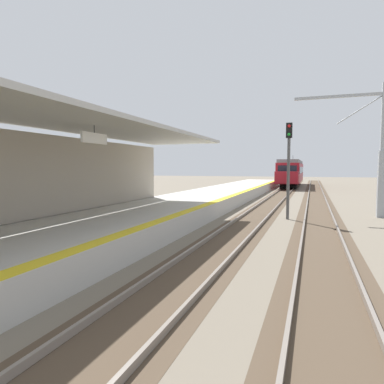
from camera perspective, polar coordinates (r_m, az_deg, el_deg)
name	(u,v)px	position (r m, az deg, el deg)	size (l,w,h in m)	color
station_platform	(152,216)	(16.93, -6.72, -3.95)	(5.00, 80.00, 0.91)	#B7B5AD
track_pair_nearest_platform	(254,217)	(19.47, 10.39, -4.13)	(2.34, 120.00, 0.16)	#4C3D2D
track_pair_middle	(319,220)	(19.24, 20.47, -4.42)	(2.34, 120.00, 0.16)	#4C3D2D
approaching_train	(291,172)	(53.09, 16.24, 3.25)	(2.93, 19.60, 4.76)	maroon
rail_signal_post	(289,160)	(19.17, 15.83, 5.08)	(0.32, 0.34, 5.20)	#4C4C4C
catenary_pylon_far_side	(377,154)	(21.88, 28.45, 5.67)	(5.00, 0.40, 7.50)	#9EA3A8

